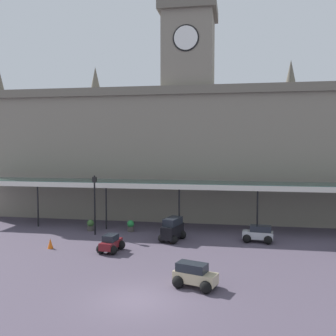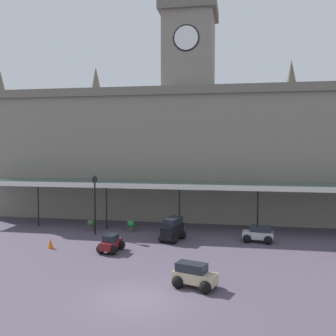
# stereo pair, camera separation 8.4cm
# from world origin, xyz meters

# --- Properties ---
(ground_plane) EXTENTS (140.00, 140.00, 0.00)m
(ground_plane) POSITION_xyz_m (0.00, 0.00, 0.00)
(ground_plane) COLOR #4D4353
(station_building) EXTENTS (43.33, 6.16, 20.96)m
(station_building) POSITION_xyz_m (0.00, 20.77, 7.05)
(station_building) COLOR gray
(station_building) RESTS_ON ground
(entrance_canopy) EXTENTS (38.72, 3.26, 4.13)m
(entrance_canopy) POSITION_xyz_m (-0.00, 15.47, 3.98)
(entrance_canopy) COLOR #38564C
(entrance_canopy) RESTS_ON ground
(car_beige_estate) EXTENTS (2.42, 1.99, 1.27)m
(car_beige_estate) POSITION_xyz_m (2.55, 2.01, 0.56)
(car_beige_estate) COLOR tan
(car_beige_estate) RESTS_ON ground
(car_black_van) EXTENTS (1.99, 2.56, 1.77)m
(car_black_van) POSITION_xyz_m (-0.10, 11.27, 0.81)
(car_black_van) COLOR black
(car_black_van) RESTS_ON ground
(car_maroon_sedan) EXTENTS (1.67, 2.14, 1.19)m
(car_maroon_sedan) POSITION_xyz_m (-3.82, 7.59, 0.50)
(car_maroon_sedan) COLOR maroon
(car_maroon_sedan) RESTS_ON ground
(car_silver_estate) EXTENTS (2.34, 1.72, 1.27)m
(car_silver_estate) POSITION_xyz_m (6.39, 11.93, 0.56)
(car_silver_estate) COLOR #B2B5BA
(car_silver_estate) RESTS_ON ground
(victorian_lamppost) EXTENTS (0.30, 0.30, 4.89)m
(victorian_lamppost) POSITION_xyz_m (-6.67, 12.08, 3.04)
(victorian_lamppost) COLOR black
(victorian_lamppost) RESTS_ON ground
(traffic_cone) EXTENTS (0.40, 0.40, 0.72)m
(traffic_cone) POSITION_xyz_m (-8.33, 7.61, 0.36)
(traffic_cone) COLOR orange
(traffic_cone) RESTS_ON ground
(planter_near_kerb) EXTENTS (0.60, 0.60, 0.96)m
(planter_near_kerb) POSITION_xyz_m (-4.09, 13.69, 0.49)
(planter_near_kerb) COLOR #47423D
(planter_near_kerb) RESTS_ON ground
(planter_by_canopy) EXTENTS (0.60, 0.60, 0.96)m
(planter_by_canopy) POSITION_xyz_m (-7.56, 13.36, 0.49)
(planter_by_canopy) COLOR #47423D
(planter_by_canopy) RESTS_ON ground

